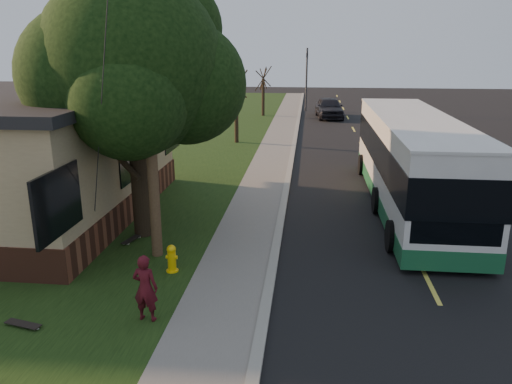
% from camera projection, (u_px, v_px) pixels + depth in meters
% --- Properties ---
extents(ground, '(120.00, 120.00, 0.00)m').
position_uv_depth(ground, '(271.00, 278.00, 12.86)').
color(ground, black).
rests_on(ground, ground).
extents(road, '(8.00, 80.00, 0.01)m').
position_uv_depth(road, '(379.00, 181.00, 21.98)').
color(road, black).
rests_on(road, ground).
extents(curb, '(0.25, 80.00, 0.12)m').
position_uv_depth(curb, '(288.00, 177.00, 22.37)').
color(curb, gray).
rests_on(curb, ground).
extents(sidewalk, '(2.00, 80.00, 0.08)m').
position_uv_depth(sidewalk, '(266.00, 177.00, 22.48)').
color(sidewalk, slate).
rests_on(sidewalk, ground).
extents(grass_verge, '(5.00, 80.00, 0.07)m').
position_uv_depth(grass_verge, '(190.00, 175.00, 22.84)').
color(grass_verge, black).
rests_on(grass_verge, ground).
extents(fire_hydrant, '(0.32, 0.32, 0.74)m').
position_uv_depth(fire_hydrant, '(172.00, 258.00, 13.00)').
color(fire_hydrant, yellow).
rests_on(fire_hydrant, grass_verge).
extents(utility_pole, '(2.86, 3.21, 9.07)m').
position_uv_depth(utility_pole, '(147.00, 91.00, 12.82)').
color(utility_pole, '#473321').
rests_on(utility_pole, ground).
extents(leafy_tree, '(6.30, 6.00, 7.80)m').
position_uv_depth(leafy_tree, '(135.00, 67.00, 14.34)').
color(leafy_tree, black).
rests_on(leafy_tree, grass_verge).
extents(bare_tree_near, '(1.38, 1.21, 4.31)m').
position_uv_depth(bare_tree_near, '(236.00, 108.00, 29.76)').
color(bare_tree_near, black).
rests_on(bare_tree_near, grass_verge).
extents(bare_tree_far, '(1.38, 1.21, 4.03)m').
position_uv_depth(bare_tree_far, '(263.00, 92.00, 41.19)').
color(bare_tree_far, black).
rests_on(bare_tree_far, grass_verge).
extents(traffic_signal, '(0.18, 0.22, 5.50)m').
position_uv_depth(traffic_signal, '(307.00, 75.00, 44.31)').
color(traffic_signal, '#2D2D30').
rests_on(traffic_signal, ground).
extents(transit_bus, '(2.83, 12.27, 3.32)m').
position_uv_depth(transit_bus, '(412.00, 159.00, 18.17)').
color(transit_bus, silver).
rests_on(transit_bus, ground).
extents(skateboarder, '(0.58, 0.41, 1.51)m').
position_uv_depth(skateboarder, '(145.00, 288.00, 10.59)').
color(skateboarder, '#460E16').
rests_on(skateboarder, grass_verge).
extents(skateboard_main, '(0.42, 0.87, 0.08)m').
position_uv_depth(skateboard_main, '(132.00, 239.00, 15.08)').
color(skateboard_main, black).
rests_on(skateboard_main, grass_verge).
extents(skateboard_spare, '(0.86, 0.39, 0.08)m').
position_uv_depth(skateboard_spare, '(23.00, 324.00, 10.51)').
color(skateboard_spare, black).
rests_on(skateboard_spare, grass_verge).
extents(dumpster, '(1.92, 1.70, 1.43)m').
position_uv_depth(dumpster, '(31.00, 203.00, 16.52)').
color(dumpster, '#13321F').
rests_on(dumpster, building_lot).
extents(distant_car, '(2.43, 5.08, 1.68)m').
position_uv_depth(distant_car, '(329.00, 108.00, 40.64)').
color(distant_car, black).
rests_on(distant_car, ground).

